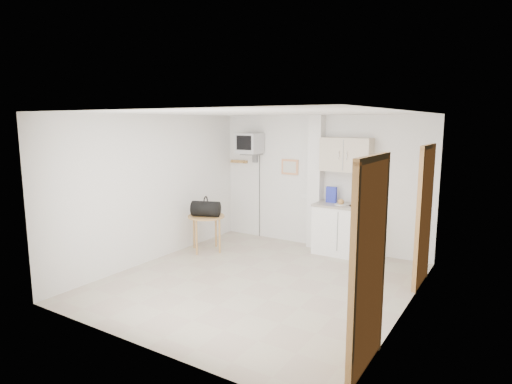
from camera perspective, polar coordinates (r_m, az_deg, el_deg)
The scene contains 7 objects.
ground at distance 6.57m, azimuth 0.27°, elevation -11.88°, with size 4.50×4.50×0.00m, color #B4A891.
room_envelope at distance 6.13m, azimuth 2.63°, elevation 1.47°, with size 4.24×4.54×2.55m.
kitchenette at distance 7.84m, azimuth 11.64°, elevation -2.43°, with size 1.03×0.58×2.10m.
crt_television at distance 8.62m, azimuth -0.82°, elevation 6.41°, with size 0.44×0.45×2.15m.
round_table at distance 7.97m, azimuth -6.65°, elevation -3.70°, with size 0.67×0.67×0.67m.
duffel_bag at distance 7.86m, azimuth -6.72°, elevation -2.21°, with size 0.57×0.44×0.38m.
water_bottle at distance 6.57m, azimuth 14.13°, elevation -10.69°, with size 0.12×0.12×0.35m.
Camera 1 is at (3.23, -5.20, 2.38)m, focal length 30.00 mm.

